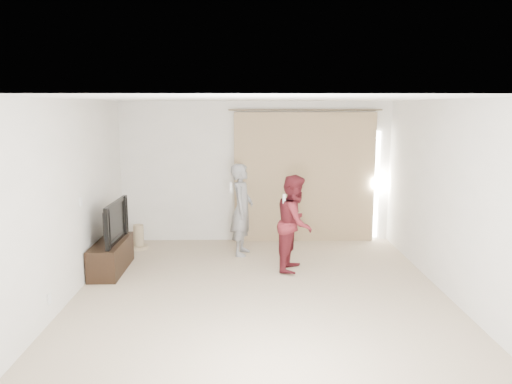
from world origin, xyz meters
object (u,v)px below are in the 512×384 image
tv_console (111,256)px  person_woman (295,223)px  person_man (242,210)px  tv (109,221)px

tv_console → person_woman: bearing=0.2°
person_man → person_woman: person_man is taller
tv_console → person_woman: person_woman is taller
tv_console → person_man: (2.01, 0.84, 0.55)m
tv → person_woman: (2.83, 0.01, -0.04)m
person_woman → tv: bearing=-179.8°
tv_console → person_woman: (2.83, 0.01, 0.51)m
tv_console → tv: 0.55m
tv_console → tv: tv is taller
tv_console → person_man: size_ratio=0.78×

